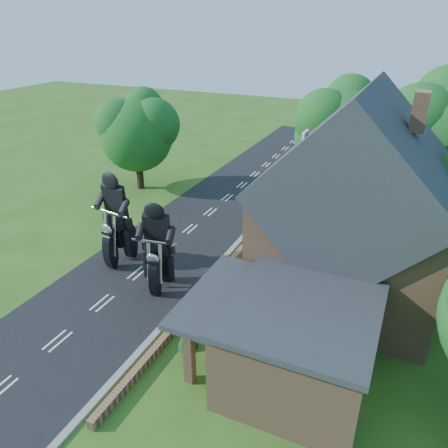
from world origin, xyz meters
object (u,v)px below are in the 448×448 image
at_px(house, 354,213).
at_px(annex, 297,341).
at_px(garden_wall, 224,270).
at_px(motorcycle_lead, 160,276).
at_px(motorcycle_follow, 121,250).

distance_m(house, annex, 7.30).
distance_m(garden_wall, annex, 8.19).
relative_size(motorcycle_lead, motorcycle_follow, 0.89).
distance_m(annex, motorcycle_follow, 12.20).
bearing_deg(garden_wall, annex, -46.16).
xyz_separation_m(house, motorcycle_follow, (-11.96, -2.39, -3.53)).
xyz_separation_m(motorcycle_lead, motorcycle_follow, (-3.41, 1.31, 0.09)).
relative_size(garden_wall, annex, 3.12).
distance_m(house, motorcycle_follow, 12.70).
bearing_deg(motorcycle_lead, house, -166.09).
relative_size(annex, motorcycle_lead, 4.53).
bearing_deg(garden_wall, house, 9.17).
bearing_deg(annex, motorcycle_lead, 158.60).
relative_size(garden_wall, motorcycle_lead, 14.13).
relative_size(house, annex, 1.45).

